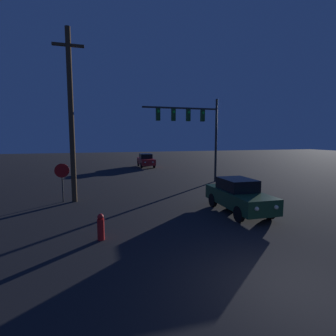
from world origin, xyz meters
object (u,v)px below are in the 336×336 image
(car_far, at_px, (146,160))
(fire_hydrant, at_px, (101,227))
(car_near, at_px, (239,196))
(utility_pole, at_px, (71,114))
(stop_sign, at_px, (62,175))
(traffic_signal_mast, at_px, (194,124))

(car_far, height_order, fire_hydrant, car_far)
(car_near, height_order, fire_hydrant, car_near)
(car_far, height_order, utility_pole, utility_pole)
(car_near, relative_size, fire_hydrant, 4.57)
(car_far, bearing_deg, stop_sign, 65.33)
(car_far, bearing_deg, fire_hydrant, 76.40)
(car_near, xyz_separation_m, stop_sign, (-8.17, 4.53, 0.68))
(stop_sign, xyz_separation_m, utility_pole, (0.60, -0.11, 3.27))
(car_near, relative_size, car_far, 1.00)
(car_near, bearing_deg, stop_sign, -27.76)
(fire_hydrant, bearing_deg, car_far, 74.29)
(car_far, bearing_deg, traffic_signal_mast, 98.42)
(stop_sign, bearing_deg, fire_hydrant, -73.96)
(car_far, height_order, stop_sign, stop_sign)
(car_far, height_order, traffic_signal_mast, traffic_signal_mast)
(car_far, xyz_separation_m, fire_hydrant, (-6.15, -21.88, -0.34))
(utility_pole, xyz_separation_m, fire_hydrant, (1.17, -6.07, -4.30))
(stop_sign, distance_m, utility_pole, 3.33)
(car_near, distance_m, stop_sign, 9.36)
(car_far, xyz_separation_m, utility_pole, (-7.33, -15.81, 3.95))
(fire_hydrant, bearing_deg, car_near, 14.45)
(car_near, xyz_separation_m, fire_hydrant, (-6.39, -1.65, -0.34))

